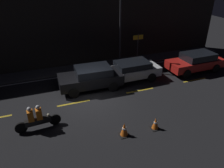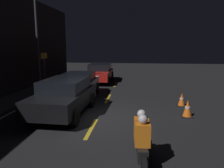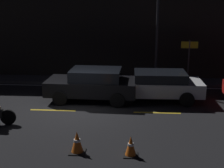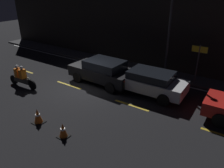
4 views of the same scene
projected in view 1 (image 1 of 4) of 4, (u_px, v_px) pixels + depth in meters
The scene contains 15 objects.
ground_plane at pixel (90, 100), 13.60m from camera, with size 56.00×56.00×0.00m, color black.
raised_curb at pixel (73, 69), 17.71m from camera, with size 28.00×1.60×0.12m.
building_front at pixel (68, 29), 17.09m from camera, with size 28.00×0.30×6.17m.
lane_dash_c at pixel (74, 103), 13.29m from camera, with size 2.00×0.14×0.01m.
lane_dash_d at pixel (140, 90), 14.69m from camera, with size 2.00×0.14×0.01m.
lane_dash_e at pixel (195, 80), 16.08m from camera, with size 2.00×0.14×0.01m.
lane_solid_kerb at pixel (76, 75), 16.87m from camera, with size 25.20×0.14×0.01m.
van_black at pixel (91, 77), 14.65m from camera, with size 4.26×2.11×1.52m.
sedan_white at pixel (130, 70), 15.79m from camera, with size 4.39×2.01×1.39m.
taxi_red at pixel (196, 61), 17.20m from camera, with size 4.51×1.99×1.47m.
motorcycle at pixel (36, 118), 10.88m from camera, with size 2.26×0.40×1.37m.
traffic_cone_near at pixel (124, 129), 10.58m from camera, with size 0.50×0.50×0.72m.
traffic_cone_mid at pixel (155, 123), 11.04m from camera, with size 0.45×0.45×0.65m.
shop_sign at pixel (138, 43), 18.19m from camera, with size 0.90×0.08×2.40m.
street_lamp at pixel (120, 29), 16.58m from camera, with size 0.28×0.28×5.76m.
Camera 1 is at (-2.73, -11.33, 7.22)m, focal length 35.00 mm.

